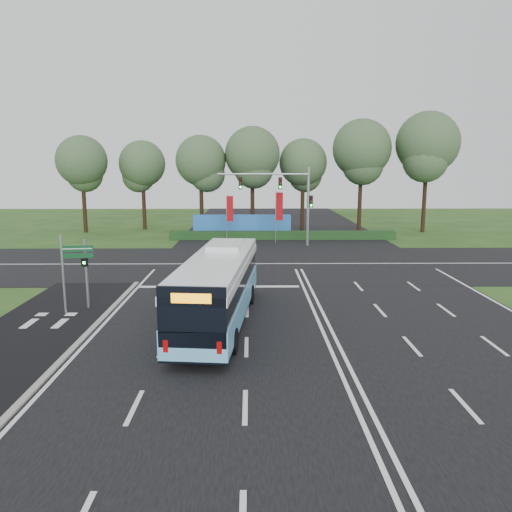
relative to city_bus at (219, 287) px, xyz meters
The scene contains 14 objects.
ground 5.22m from the city_bus, 22.03° to the left, with size 120.00×120.00×0.00m, color #214717.
road_main 5.21m from the city_bus, 22.03° to the left, with size 20.00×120.00×0.04m, color black.
road_cross 14.68m from the city_bus, 71.73° to the left, with size 120.00×14.00×0.05m, color black.
bike_path 8.18m from the city_bus, behind, with size 5.00×18.00×0.06m, color black.
kerb_strip 5.88m from the city_bus, 168.25° to the right, with size 0.25×18.00×0.12m, color gray.
city_bus is the anchor object (origin of this frame).
pedestrian_signal 7.17m from the city_bus, 160.55° to the left, with size 0.29×0.42×3.54m.
street_sign 7.42m from the city_bus, 168.14° to the left, with size 1.52×0.26×3.92m.
banner_flag_left 24.76m from the city_bus, 91.29° to the left, with size 0.65×0.17×4.45m.
banner_flag_mid 24.39m from the city_bus, 80.48° to the left, with size 0.68×0.28×4.82m.
traffic_light_gantry 23.05m from the city_bus, 77.93° to the left, with size 8.41×0.28×7.00m.
hedge 26.78m from the city_bus, 80.16° to the left, with size 22.00×1.20×0.80m, color #133416.
blue_hoarding 28.86m from the city_bus, 88.86° to the left, with size 10.00×0.30×2.20m, color #2162B5.
eucalyptus_row 33.26m from the city_bus, 82.02° to the left, with size 42.58×8.67×12.80m.
Camera 1 is at (-3.13, -23.83, 7.13)m, focal length 35.00 mm.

